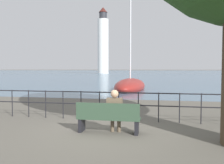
# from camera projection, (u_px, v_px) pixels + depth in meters

# --- Properties ---
(ground_plane) EXTENTS (1000.00, 1000.00, 0.00)m
(ground_plane) POSITION_uv_depth(u_px,v_px,m) (109.00, 133.00, 7.33)
(ground_plane) COLOR #605B51
(harbor_water) EXTENTS (600.00, 300.00, 0.01)m
(harbor_water) POSITION_uv_depth(u_px,v_px,m) (159.00, 72.00, 162.02)
(harbor_water) COLOR slate
(harbor_water) RESTS_ON ground_plane
(park_bench) EXTENTS (1.85, 0.45, 0.90)m
(park_bench) POSITION_uv_depth(u_px,v_px,m) (108.00, 118.00, 7.24)
(park_bench) COLOR #334C38
(park_bench) RESTS_ON ground_plane
(seated_person_left) EXTENTS (0.45, 0.35, 1.27)m
(seated_person_left) POSITION_uv_depth(u_px,v_px,m) (115.00, 109.00, 7.27)
(seated_person_left) COLOR brown
(seated_person_left) RESTS_ON ground_plane
(promenade_railing) EXTENTS (14.23, 0.04, 1.05)m
(promenade_railing) POSITION_uv_depth(u_px,v_px,m) (119.00, 102.00, 8.98)
(promenade_railing) COLOR black
(promenade_railing) RESTS_ON ground_plane
(sailboat_2) EXTENTS (2.59, 8.15, 12.72)m
(sailboat_2) POSITION_uv_depth(u_px,v_px,m) (130.00, 86.00, 22.60)
(sailboat_2) COLOR maroon
(sailboat_2) RESTS_ON ground_plane
(harbor_lighthouse) EXTENTS (4.35, 4.35, 26.56)m
(harbor_lighthouse) POSITION_uv_depth(u_px,v_px,m) (103.00, 43.00, 100.48)
(harbor_lighthouse) COLOR white
(harbor_lighthouse) RESTS_ON ground_plane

